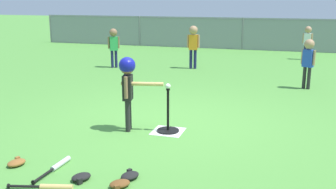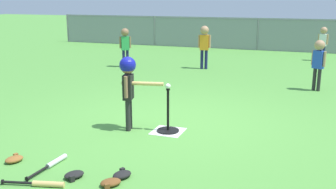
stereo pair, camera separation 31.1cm
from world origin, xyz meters
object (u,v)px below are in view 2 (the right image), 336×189
at_px(spare_bat_wood, 42,184).
at_px(glove_outfield_drop, 14,159).
at_px(spare_bat_silver, 53,163).
at_px(batting_tee, 168,125).
at_px(baseball_on_tee, 168,86).
at_px(fielder_deep_center, 125,42).
at_px(fielder_near_left, 319,58).
at_px(fielder_deep_right, 323,39).
at_px(glove_near_bats, 74,175).
at_px(glove_tossed_aside, 122,174).
at_px(fielder_deep_left, 204,41).
at_px(glove_by_plate, 110,183).
at_px(batter_child, 129,78).

xyz_separation_m(spare_bat_wood, glove_outfield_drop, (-0.70, 0.41, 0.01)).
bearing_deg(spare_bat_silver, batting_tee, 62.38).
xyz_separation_m(batting_tee, spare_bat_silver, (-0.83, -1.59, -0.07)).
height_order(spare_bat_silver, spare_bat_wood, same).
xyz_separation_m(baseball_on_tee, fielder_deep_center, (-2.95, 4.64, 0.01)).
height_order(baseball_on_tee, fielder_near_left, fielder_near_left).
distance_m(baseball_on_tee, fielder_deep_right, 7.94).
height_order(glove_near_bats, glove_tossed_aside, same).
bearing_deg(spare_bat_silver, glove_tossed_aside, 0.09).
bearing_deg(batting_tee, spare_bat_silver, -117.62).
distance_m(fielder_deep_left, fielder_deep_right, 3.91).
height_order(glove_by_plate, glove_outfield_drop, same).
relative_size(batting_tee, fielder_deep_left, 0.55).
relative_size(baseball_on_tee, fielder_deep_left, 0.06).
bearing_deg(batting_tee, fielder_deep_left, 99.56).
bearing_deg(spare_bat_wood, batting_tee, 73.18).
bearing_deg(fielder_deep_right, glove_tossed_aside, -102.51).
xyz_separation_m(baseball_on_tee, glove_tossed_aside, (0.06, -1.58, -0.64)).
bearing_deg(fielder_deep_right, batting_tee, -105.39).
bearing_deg(batting_tee, fielder_deep_center, 122.50).
bearing_deg(glove_by_plate, batting_tee, 91.03).
bearing_deg(spare_bat_silver, glove_outfield_drop, -172.63).
distance_m(baseball_on_tee, fielder_deep_left, 5.19).
relative_size(baseball_on_tee, fielder_deep_right, 0.07).
xyz_separation_m(glove_near_bats, glove_outfield_drop, (-0.90, 0.12, 0.00)).
distance_m(fielder_deep_left, glove_outfield_drop, 6.81).
distance_m(batting_tee, fielder_deep_left, 5.22).
height_order(baseball_on_tee, spare_bat_wood, baseball_on_tee).
relative_size(batter_child, fielder_near_left, 1.03).
bearing_deg(baseball_on_tee, glove_by_plate, -88.97).
bearing_deg(fielder_near_left, fielder_deep_center, 166.70).
bearing_deg(batting_tee, glove_by_plate, -88.97).
xyz_separation_m(batting_tee, fielder_deep_right, (2.11, 7.65, 0.56)).
relative_size(spare_bat_silver, glove_tossed_aside, 2.57).
xyz_separation_m(fielder_deep_left, glove_near_bats, (0.44, -6.88, -0.70)).
bearing_deg(spare_bat_silver, baseball_on_tee, 62.38).
distance_m(batter_child, fielder_near_left, 4.39).
bearing_deg(spare_bat_silver, fielder_deep_right, 72.37).
relative_size(fielder_deep_right, glove_near_bats, 3.78).
xyz_separation_m(spare_bat_wood, glove_near_bats, (0.20, 0.28, 0.01)).
bearing_deg(glove_by_plate, batter_child, 109.19).
distance_m(baseball_on_tee, glove_by_plate, 1.91).
distance_m(glove_near_bats, glove_outfield_drop, 0.91).
height_order(fielder_near_left, spare_bat_silver, fielder_near_left).
height_order(fielder_deep_center, spare_bat_silver, fielder_deep_center).
height_order(fielder_deep_center, glove_tossed_aside, fielder_deep_center).
bearing_deg(fielder_deep_right, fielder_deep_left, -139.44).
distance_m(fielder_near_left, glove_near_bats, 5.80).
distance_m(batting_tee, fielder_deep_right, 7.96).
xyz_separation_m(fielder_near_left, spare_bat_silver, (-2.81, -5.05, -0.64)).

